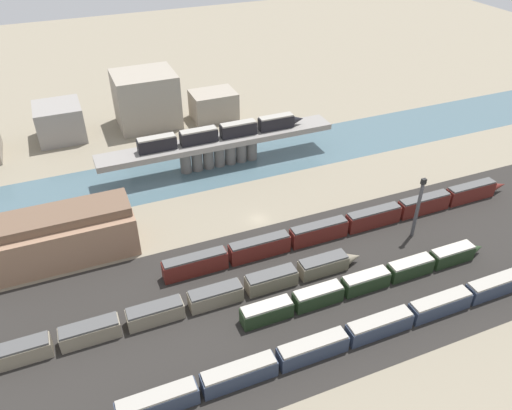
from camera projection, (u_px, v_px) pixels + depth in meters
The scene contains 14 objects.
ground_plane at pixel (258, 219), 112.61m from camera, with size 400.00×400.00×0.00m, color gray.
railbed_yard at pixel (307, 288), 94.32m from camera, with size 280.00×42.00×0.01m, color #282623.
river_water at pixel (220, 165), 132.87m from camera, with size 320.00×21.42×0.01m, color #47606B.
bridge at pixel (219, 146), 129.67m from camera, with size 62.61×7.05×7.76m.
train_on_bridge at pixel (223, 132), 127.89m from camera, with size 45.05×2.72×3.62m.
train_yard_near at pixel (387, 323), 84.91m from camera, with size 92.34×2.85×3.48m.
train_yard_mid at pixel (371, 280), 93.81m from camera, with size 52.96×2.88×3.43m.
train_yard_far at pixel (193, 302), 89.01m from camera, with size 68.67×3.15×3.40m.
train_yard_outer at pixel (351, 223), 107.90m from camera, with size 85.13×2.66×4.16m.
warehouse_building at pixel (59, 236), 99.55m from camera, with size 29.55×11.82×10.51m.
signal_tower at pixel (418, 208), 103.67m from camera, with size 1.00×0.74×14.28m.
city_block_left at pixel (60, 122), 143.35m from camera, with size 12.82×13.36×10.08m, color gray.
city_block_center at pixel (146, 99), 149.45m from camera, with size 17.92×15.44×16.05m, color gray.
city_block_right at pixel (214, 105), 154.95m from camera, with size 13.49×10.17×8.60m, color gray.
Camera 1 is at (-35.22, -83.91, 66.42)m, focal length 35.00 mm.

